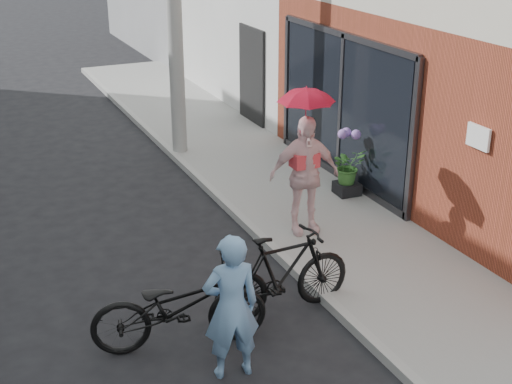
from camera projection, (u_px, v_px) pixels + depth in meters
ground at (260, 325)px, 8.35m from camera, size 80.00×80.00×0.00m
sidewalk at (329, 223)px, 10.82m from camera, size 2.20×24.00×0.12m
curb at (260, 237)px, 10.37m from camera, size 0.12×24.00×0.12m
officer at (231, 307)px, 7.20m from camera, size 0.63×0.45×1.61m
bike_left at (179, 306)px, 7.77m from camera, size 2.03×1.05×1.02m
bike_right at (283, 274)px, 8.36m from camera, size 1.81×0.58×1.08m
kimono_woman at (304, 175)px, 10.11m from camera, size 1.08×0.59×1.74m
parasol at (306, 92)px, 9.65m from camera, size 0.76×0.76×0.67m
planter at (347, 188)px, 11.69m from camera, size 0.39×0.39×0.19m
potted_plant at (348, 166)px, 11.54m from camera, size 0.54×0.46×0.60m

